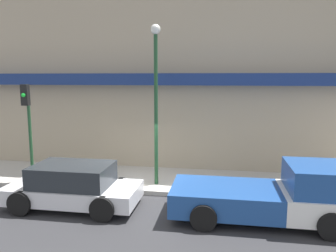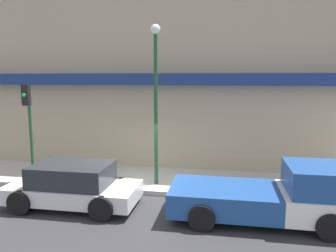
{
  "view_description": "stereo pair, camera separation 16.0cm",
  "coord_description": "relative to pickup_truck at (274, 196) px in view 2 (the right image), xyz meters",
  "views": [
    {
      "loc": [
        2.93,
        -11.06,
        4.25
      ],
      "look_at": [
        0.93,
        1.26,
        2.37
      ],
      "focal_mm": 35.0,
      "sensor_mm": 36.0,
      "label": 1
    },
    {
      "loc": [
        3.09,
        -11.03,
        4.25
      ],
      "look_at": [
        0.93,
        1.26,
        2.37
      ],
      "focal_mm": 35.0,
      "sensor_mm": 36.0,
      "label": 2
    }
  ],
  "objects": [
    {
      "name": "sidewalk",
      "position": [
        -4.59,
        2.95,
        -0.69
      ],
      "size": [
        36.0,
        3.16,
        0.17
      ],
      "color": "#B7B2A8",
      "rests_on": "ground"
    },
    {
      "name": "fire_hydrant",
      "position": [
        -7.04,
        1.92,
        -0.31
      ],
      "size": [
        0.18,
        0.18,
        0.59
      ],
      "color": "yellow",
      "rests_on": "sidewalk"
    },
    {
      "name": "parked_car",
      "position": [
        -6.39,
        0.0,
        -0.07
      ],
      "size": [
        4.31,
        2.08,
        1.43
      ],
      "rotation": [
        0.0,
        0.0,
        -0.02
      ],
      "color": "silver",
      "rests_on": "ground"
    },
    {
      "name": "traffic_light",
      "position": [
        -8.98,
        1.75,
        2.01
      ],
      "size": [
        0.28,
        0.42,
        3.8
      ],
      "color": "#1E4728",
      "rests_on": "sidewalk"
    },
    {
      "name": "building",
      "position": [
        -4.58,
        6.0,
        4.37
      ],
      "size": [
        19.8,
        3.8,
        11.78
      ],
      "color": "tan",
      "rests_on": "ground"
    },
    {
      "name": "street_lamp",
      "position": [
        -4.05,
        2.2,
        3.08
      ],
      "size": [
        0.36,
        0.36,
        5.95
      ],
      "color": "#1E4728",
      "rests_on": "sidewalk"
    },
    {
      "name": "ground_plane",
      "position": [
        -4.59,
        1.37,
        -0.77
      ],
      "size": [
        80.0,
        80.0,
        0.0
      ],
      "primitive_type": "plane",
      "color": "#2D2D30"
    },
    {
      "name": "pickup_truck",
      "position": [
        0.0,
        0.0,
        0.0
      ],
      "size": [
        5.39,
        2.31,
        1.74
      ],
      "rotation": [
        0.0,
        0.0,
        -0.03
      ],
      "color": "white",
      "rests_on": "ground"
    }
  ]
}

